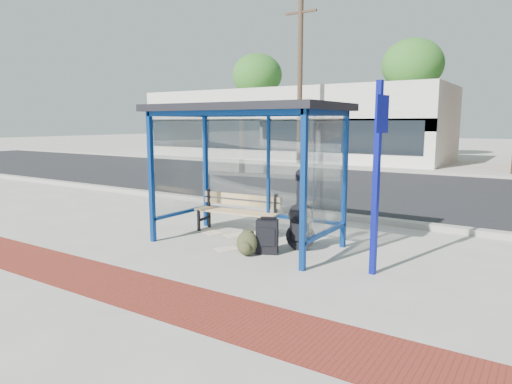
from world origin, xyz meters
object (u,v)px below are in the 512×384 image
Objects in this scene: backpack at (247,244)px; guitar_bag at (301,223)px; bench at (238,210)px; suitcase at (267,237)px.

guitar_bag is at bearing 31.90° from backpack.
suitcase is at bearing -40.85° from bench.
guitar_bag reaches higher than bench.
guitar_bag is 3.14× the size of backpack.
backpack is (-0.57, -0.76, -0.27)m from guitar_bag.
bench is at bearing 154.53° from guitar_bag.
bench is 1.34× the size of guitar_bag.
bench is 1.57m from backpack.
bench is at bearing 109.54° from backpack.
backpack is at bearing -151.90° from suitcase.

